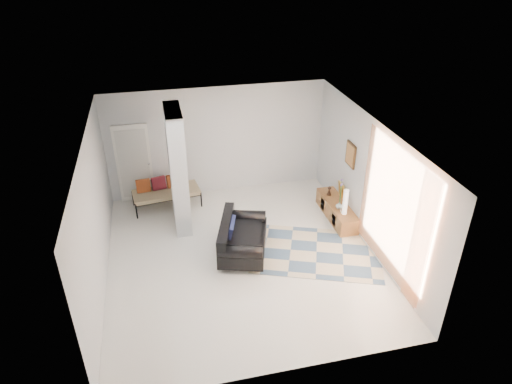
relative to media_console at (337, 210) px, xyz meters
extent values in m
plane|color=white|center=(-2.52, -0.98, -0.21)|extent=(6.00, 6.00, 0.00)
plane|color=white|center=(-2.52, -0.98, 2.59)|extent=(6.00, 6.00, 0.00)
plane|color=silver|center=(-2.52, 2.02, 1.19)|extent=(6.00, 0.00, 6.00)
plane|color=silver|center=(-2.52, -3.98, 1.19)|extent=(6.00, 0.00, 6.00)
plane|color=silver|center=(-5.27, -0.98, 1.19)|extent=(0.00, 6.00, 6.00)
plane|color=silver|center=(0.23, -0.98, 1.19)|extent=(0.00, 6.00, 6.00)
cube|color=#B6BBBE|center=(-3.62, 0.62, 1.19)|extent=(0.35, 1.20, 2.80)
cube|color=white|center=(-4.62, 1.98, 0.81)|extent=(0.85, 0.06, 2.04)
plane|color=#FF8943|center=(0.15, -2.13, 1.24)|extent=(0.00, 2.55, 2.55)
cube|color=#3F2711|center=(0.20, 0.00, 1.44)|extent=(0.04, 0.45, 0.55)
cube|color=brown|center=(0.00, 0.00, -0.01)|extent=(0.45, 1.65, 0.40)
cube|color=#3F2711|center=(-0.22, -0.37, -0.01)|extent=(0.02, 0.22, 0.28)
cube|color=#3F2711|center=(-0.22, 0.36, -0.01)|extent=(0.02, 0.22, 0.28)
cube|color=gold|center=(0.18, 0.23, 0.39)|extent=(0.09, 0.32, 0.40)
cube|color=silver|center=(-0.10, -0.37, 0.25)|extent=(0.04, 0.10, 0.12)
cylinder|color=silver|center=(-2.98, -1.34, -0.16)|extent=(0.05, 0.05, 0.10)
cylinder|color=silver|center=(-2.61, -0.09, -0.16)|extent=(0.05, 0.05, 0.10)
cylinder|color=silver|center=(-2.28, -1.55, -0.16)|extent=(0.05, 0.05, 0.10)
cylinder|color=silver|center=(-1.91, -0.29, -0.16)|extent=(0.05, 0.05, 0.10)
cube|color=black|center=(-2.45, -0.82, 0.04)|extent=(1.33, 1.75, 0.30)
cube|color=black|center=(-2.80, -0.72, 0.37)|extent=(0.63, 1.54, 0.36)
cylinder|color=black|center=(-2.63, -1.45, 0.27)|extent=(0.93, 0.52, 0.28)
cylinder|color=black|center=(-2.26, -0.19, 0.27)|extent=(0.93, 0.52, 0.28)
cube|color=black|center=(-2.68, -0.75, 0.39)|extent=(0.30, 0.58, 0.31)
cylinder|color=black|center=(-4.66, 1.04, -0.01)|extent=(0.04, 0.04, 0.40)
cylinder|color=black|center=(-3.09, 1.25, -0.01)|extent=(0.04, 0.04, 0.40)
cylinder|color=black|center=(-4.75, 1.68, -0.01)|extent=(0.04, 0.04, 0.40)
cylinder|color=black|center=(-3.18, 1.89, -0.01)|extent=(0.04, 0.04, 0.40)
cube|color=#C6B791|center=(-3.92, 1.47, 0.17)|extent=(1.68, 0.87, 0.12)
cube|color=brown|center=(-4.45, 1.55, 0.39)|extent=(0.36, 0.21, 0.33)
cube|color=maroon|center=(-4.08, 1.60, 0.39)|extent=(0.36, 0.21, 0.33)
cube|color=brown|center=(-3.71, 1.64, 0.39)|extent=(0.36, 0.21, 0.33)
cube|color=beige|center=(-0.92, -1.20, -0.20)|extent=(3.16, 2.64, 0.01)
cylinder|color=white|center=(-0.02, -0.45, 0.50)|extent=(0.11, 0.11, 0.61)
imported|color=white|center=(-0.05, -0.22, 0.28)|extent=(0.17, 0.17, 0.17)
camera|label=1|loc=(-3.96, -8.58, 5.75)|focal=32.00mm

